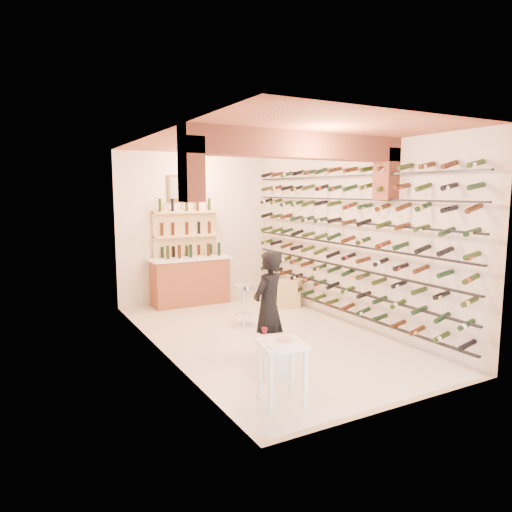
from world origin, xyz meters
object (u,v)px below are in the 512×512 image
Objects in this scene: white_stool at (275,356)px; back_counter at (190,279)px; tasting_table at (282,353)px; person at (268,307)px; crate_lower at (286,299)px; wine_rack at (339,239)px; chrome_barstool at (244,302)px.

back_counter is at bearing 84.34° from white_stool.
tasting_table is 1.31m from person.
person reaches higher than white_stool.
person reaches higher than crate_lower.
tasting_table is (-2.63, -2.30, -0.96)m from wine_rack.
chrome_barstool is at bearing 158.36° from wine_rack.
chrome_barstool is at bearing 73.06° from white_stool.
tasting_table is at bearing 38.93° from person.
crate_lower is (1.92, 2.57, -0.64)m from person.
white_stool is at bearing -124.63° from crate_lower.
person is at bearing 71.34° from white_stool.
wine_rack is at bearing -21.64° from chrome_barstool.
back_counter is 3.77m from person.
back_counter is 1.95× the size of tasting_table.
back_counter is at bearing 92.49° from tasting_table.
back_counter reaches higher than white_stool.
wine_rack reaches higher than person.
tasting_table is 0.94m from white_stool.
chrome_barstool is (1.04, 2.93, -0.15)m from tasting_table.
white_stool is at bearing -106.94° from chrome_barstool.
back_counter is 1.07× the size of person.
tasting_table is (-0.80, -4.95, 0.06)m from back_counter.
tasting_table reaches higher than chrome_barstool.
white_stool is 0.31× the size of person.
crate_lower is at bearing -35.70° from back_counter.
back_counter is 3.28× the size of crate_lower.
crate_lower is (-0.19, 1.47, -1.39)m from wine_rack.
wine_rack reaches higher than back_counter.
crate_lower is (2.44, 3.76, -0.43)m from tasting_table.
white_stool is (-0.41, -4.16, -0.29)m from back_counter.
white_stool is 0.70m from person.
back_counter is at bearing -121.63° from person.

